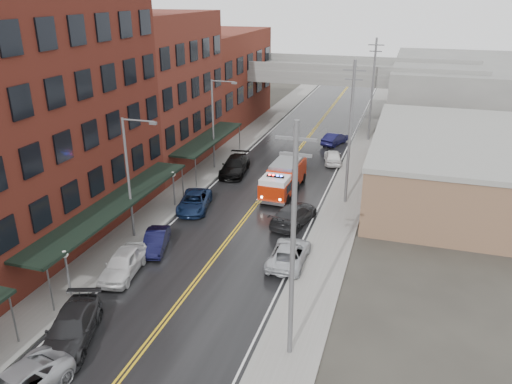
# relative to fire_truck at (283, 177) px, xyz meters

# --- Properties ---
(road) EXTENTS (11.00, 160.00, 0.02)m
(road) POSITION_rel_fire_truck_xyz_m (-1.54, -5.77, -1.46)
(road) COLOR black
(road) RESTS_ON ground
(sidewalk_left) EXTENTS (3.00, 160.00, 0.15)m
(sidewalk_left) POSITION_rel_fire_truck_xyz_m (-8.84, -5.77, -1.40)
(sidewalk_left) COLOR slate
(sidewalk_left) RESTS_ON ground
(sidewalk_right) EXTENTS (3.00, 160.00, 0.15)m
(sidewalk_right) POSITION_rel_fire_truck_xyz_m (5.76, -5.77, -1.40)
(sidewalk_right) COLOR slate
(sidewalk_right) RESTS_ON ground
(curb_left) EXTENTS (0.30, 160.00, 0.15)m
(curb_left) POSITION_rel_fire_truck_xyz_m (-7.19, -5.77, -1.40)
(curb_left) COLOR gray
(curb_left) RESTS_ON ground
(curb_right) EXTENTS (0.30, 160.00, 0.15)m
(curb_right) POSITION_rel_fire_truck_xyz_m (4.11, -5.77, -1.40)
(curb_right) COLOR gray
(curb_right) RESTS_ON ground
(brick_building_b) EXTENTS (9.00, 20.00, 18.00)m
(brick_building_b) POSITION_rel_fire_truck_xyz_m (-14.84, -12.77, 7.53)
(brick_building_b) COLOR #592317
(brick_building_b) RESTS_ON ground
(brick_building_c) EXTENTS (9.00, 15.00, 15.00)m
(brick_building_c) POSITION_rel_fire_truck_xyz_m (-14.84, 4.73, 6.03)
(brick_building_c) COLOR maroon
(brick_building_c) RESTS_ON ground
(brick_building_far) EXTENTS (9.00, 20.00, 12.00)m
(brick_building_far) POSITION_rel_fire_truck_xyz_m (-14.84, 22.23, 4.53)
(brick_building_far) COLOR maroon
(brick_building_far) RESTS_ON ground
(tan_building) EXTENTS (14.00, 22.00, 5.00)m
(tan_building) POSITION_rel_fire_truck_xyz_m (14.46, 4.23, 1.03)
(tan_building) COLOR brown
(tan_building) RESTS_ON ground
(right_far_block) EXTENTS (18.00, 30.00, 8.00)m
(right_far_block) POSITION_rel_fire_truck_xyz_m (16.46, 34.23, 2.53)
(right_far_block) COLOR slate
(right_far_block) RESTS_ON ground
(awning_1) EXTENTS (2.60, 18.00, 3.09)m
(awning_1) POSITION_rel_fire_truck_xyz_m (-9.03, -12.77, 1.52)
(awning_1) COLOR black
(awning_1) RESTS_ON ground
(awning_2) EXTENTS (2.60, 13.00, 3.09)m
(awning_2) POSITION_rel_fire_truck_xyz_m (-9.03, 4.73, 1.51)
(awning_2) COLOR black
(awning_2) RESTS_ON ground
(globe_lamp_1) EXTENTS (0.44, 0.44, 3.12)m
(globe_lamp_1) POSITION_rel_fire_truck_xyz_m (-7.94, -19.77, 0.84)
(globe_lamp_1) COLOR #59595B
(globe_lamp_1) RESTS_ON ground
(globe_lamp_2) EXTENTS (0.44, 0.44, 3.12)m
(globe_lamp_2) POSITION_rel_fire_truck_xyz_m (-7.94, -5.77, 0.84)
(globe_lamp_2) COLOR #59595B
(globe_lamp_2) RESTS_ON ground
(street_lamp_1) EXTENTS (2.64, 0.22, 9.00)m
(street_lamp_1) POSITION_rel_fire_truck_xyz_m (-8.08, -11.77, 3.71)
(street_lamp_1) COLOR #59595B
(street_lamp_1) RESTS_ON ground
(street_lamp_2) EXTENTS (2.64, 0.22, 9.00)m
(street_lamp_2) POSITION_rel_fire_truck_xyz_m (-8.08, 4.23, 3.71)
(street_lamp_2) COLOR #59595B
(street_lamp_2) RESTS_ON ground
(utility_pole_0) EXTENTS (1.80, 0.24, 12.00)m
(utility_pole_0) POSITION_rel_fire_truck_xyz_m (5.66, -20.77, 4.83)
(utility_pole_0) COLOR #59595B
(utility_pole_0) RESTS_ON ground
(utility_pole_1) EXTENTS (1.80, 0.24, 12.00)m
(utility_pole_1) POSITION_rel_fire_truck_xyz_m (5.66, -0.77, 4.83)
(utility_pole_1) COLOR #59595B
(utility_pole_1) RESTS_ON ground
(utility_pole_2) EXTENTS (1.80, 0.24, 12.00)m
(utility_pole_2) POSITION_rel_fire_truck_xyz_m (5.66, 19.23, 4.83)
(utility_pole_2) COLOR #59595B
(utility_pole_2) RESTS_ON ground
(overpass) EXTENTS (40.00, 10.00, 7.50)m
(overpass) POSITION_rel_fire_truck_xyz_m (-1.54, 26.23, 4.51)
(overpass) COLOR slate
(overpass) RESTS_ON ground
(fire_truck) EXTENTS (3.22, 7.54, 2.72)m
(fire_truck) POSITION_rel_fire_truck_xyz_m (0.00, 0.00, 0.00)
(fire_truck) COLOR #A52007
(fire_truck) RESTS_ON ground
(parked_car_left_3) EXTENTS (3.84, 5.86, 1.58)m
(parked_car_left_3) POSITION_rel_fire_truck_xyz_m (-5.33, -23.18, -0.68)
(parked_car_left_3) COLOR black
(parked_car_left_3) RESTS_ON ground
(parked_car_left_4) EXTENTS (2.55, 4.91, 1.60)m
(parked_car_left_4) POSITION_rel_fire_truck_xyz_m (-6.30, -16.56, -0.68)
(parked_car_left_4) COLOR silver
(parked_car_left_4) RESTS_ON ground
(parked_car_left_5) EXTENTS (2.48, 4.25, 1.32)m
(parked_car_left_5) POSITION_rel_fire_truck_xyz_m (-5.90, -12.97, -0.81)
(parked_car_left_5) COLOR black
(parked_car_left_5) RESTS_ON ground
(parked_car_left_6) EXTENTS (3.35, 5.41, 1.40)m
(parked_car_left_6) POSITION_rel_fire_truck_xyz_m (-6.13, -5.80, -0.78)
(parked_car_left_6) COLOR #112041
(parked_car_left_6) RESTS_ON ground
(parked_car_left_7) EXTENTS (2.96, 5.90, 1.64)m
(parked_car_left_7) POSITION_rel_fire_truck_xyz_m (-5.83, 3.43, -0.65)
(parked_car_left_7) COLOR black
(parked_car_left_7) RESTS_ON ground
(parked_car_right_0) EXTENTS (2.36, 5.04, 1.39)m
(parked_car_right_0) POSITION_rel_fire_truck_xyz_m (3.46, -11.97, -0.78)
(parked_car_right_0) COLOR #AEB1B6
(parked_car_right_0) RESTS_ON ground
(parked_car_right_1) EXTENTS (3.21, 5.70, 1.56)m
(parked_car_right_1) POSITION_rel_fire_truck_xyz_m (2.36, -5.97, -0.69)
(parked_car_right_1) COLOR #242426
(parked_car_right_1) RESTS_ON ground
(parked_car_right_2) EXTENTS (2.55, 4.49, 1.44)m
(parked_car_right_2) POSITION_rel_fire_truck_xyz_m (2.93, 9.50, -0.75)
(parked_car_right_2) COLOR white
(parked_car_right_2) RESTS_ON ground
(parked_car_right_3) EXTENTS (2.79, 4.55, 1.42)m
(parked_car_right_3) POSITION_rel_fire_truck_xyz_m (2.06, 16.43, -0.77)
(parked_car_right_3) COLOR #0E0E33
(parked_car_right_3) RESTS_ON ground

